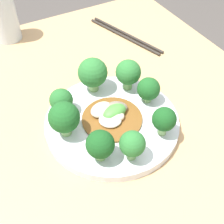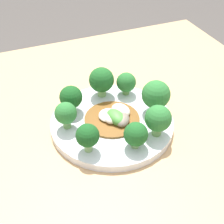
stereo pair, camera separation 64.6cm
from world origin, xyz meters
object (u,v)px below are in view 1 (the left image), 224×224
at_px(broccoli_south, 149,89).
at_px(drinking_glass, 3,15).
at_px(plate, 112,122).
at_px(stirfry_center, 111,114).
at_px(broccoli_north, 64,118).
at_px(broccoli_west, 132,144).
at_px(broccoli_southwest, 164,120).
at_px(broccoli_northeast, 61,100).
at_px(broccoli_southeast, 128,73).
at_px(chopsticks, 125,35).
at_px(broccoli_northwest, 100,145).
at_px(broccoli_east, 93,73).

bearing_deg(broccoli_south, drinking_glass, 24.35).
distance_m(plate, stirfry_center, 0.02).
distance_m(plate, broccoli_north, 0.10).
height_order(broccoli_west, broccoli_southwest, same).
height_order(broccoli_northeast, broccoli_north, broccoli_north).
bearing_deg(broccoli_southwest, plate, 40.93).
height_order(broccoli_west, drinking_glass, drinking_glass).
xyz_separation_m(broccoli_south, drinking_glass, (0.37, 0.17, 0.02)).
xyz_separation_m(plate, broccoli_southeast, (0.06, -0.07, 0.05)).
relative_size(plate, broccoli_south, 4.70).
bearing_deg(broccoli_southeast, chopsticks, -29.42).
bearing_deg(chopsticks, broccoli_northeast, 127.08).
bearing_deg(broccoli_west, broccoli_northwest, 62.35).
xyz_separation_m(broccoli_southeast, broccoli_west, (-0.15, 0.08, -0.00)).
xyz_separation_m(broccoli_west, broccoli_south, (0.10, -0.10, -0.00)).
height_order(broccoli_northwest, broccoli_southwest, broccoli_northwest).
distance_m(broccoli_northwest, broccoli_north, 0.08).
distance_m(broccoli_west, broccoli_southwest, 0.08).
distance_m(broccoli_northwest, chopsticks, 0.39).
bearing_deg(drinking_glass, broccoli_north, 179.78).
relative_size(broccoli_southeast, stirfry_center, 0.58).
bearing_deg(broccoli_southwest, broccoli_northwest, 87.60).
bearing_deg(plate, broccoli_north, 82.95).
xyz_separation_m(broccoli_southeast, stirfry_center, (-0.06, 0.07, -0.03)).
bearing_deg(plate, drinking_glass, 12.37).
height_order(broccoli_northeast, stirfry_center, broccoli_northeast).
distance_m(broccoli_south, stirfry_center, 0.09).
xyz_separation_m(broccoli_north, broccoli_east, (0.08, -0.09, 0.00)).
bearing_deg(broccoli_southwest, broccoli_south, -15.91).
xyz_separation_m(broccoli_south, stirfry_center, (-0.01, 0.08, -0.02)).
relative_size(plate, broccoli_east, 3.44).
relative_size(drinking_glass, chopsticks, 0.57).
xyz_separation_m(plate, broccoli_southwest, (-0.07, -0.06, 0.04)).
bearing_deg(broccoli_northeast, chopsticks, -52.92).
xyz_separation_m(broccoli_southeast, broccoli_northwest, (-0.13, 0.13, -0.00)).
bearing_deg(drinking_glass, broccoli_northeast, -177.64).
bearing_deg(broccoli_southeast, broccoli_southwest, 176.03).
bearing_deg(drinking_glass, broccoli_east, -162.54).
bearing_deg(chopsticks, drinking_glass, 62.38).
height_order(broccoli_south, chopsticks, broccoli_south).
distance_m(broccoli_southeast, chopsticks, 0.22).
distance_m(broccoli_northwest, broccoli_south, 0.16).
xyz_separation_m(plate, broccoli_northwest, (-0.07, 0.06, 0.04)).
distance_m(broccoli_southwest, broccoli_south, 0.09).
height_order(broccoli_northeast, chopsticks, broccoli_northeast).
bearing_deg(broccoli_southwest, broccoli_west, 104.01).
height_order(plate, broccoli_northwest, broccoli_northwest).
bearing_deg(plate, broccoli_east, -4.92).
xyz_separation_m(broccoli_east, broccoli_southwest, (-0.16, -0.05, -0.01)).
height_order(broccoli_southeast, broccoli_east, broccoli_east).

